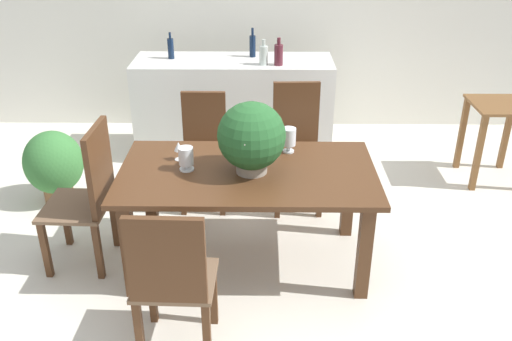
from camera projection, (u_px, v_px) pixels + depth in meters
ground_plane at (249, 248)px, 4.27m from camera, size 7.04×7.04×0.00m
back_wall at (254, 10)px, 6.00m from camera, size 6.40×0.10×2.60m
dining_table at (248, 185)px, 3.84m from camera, size 1.76×0.98×0.75m
chair_far_left at (204, 144)px, 4.71m from camera, size 0.41×0.41×0.97m
chair_near_left at (171, 278)px, 3.05m from camera, size 0.47×0.43×1.00m
chair_far_right at (296, 140)px, 4.70m from camera, size 0.45×0.49×1.05m
chair_head_end at (90, 191)px, 3.87m from camera, size 0.46×0.49×1.06m
flower_centerpiece at (251, 137)px, 3.65m from camera, size 0.46×0.46×0.49m
crystal_vase_left at (186, 157)px, 3.75m from camera, size 0.10×0.10×0.16m
crystal_vase_center_near at (289, 138)px, 4.00m from camera, size 0.10×0.10×0.18m
wine_glass at (178, 148)px, 3.89m from camera, size 0.06×0.06×0.14m
kitchen_counter at (234, 107)px, 5.64m from camera, size 1.95×0.64×0.98m
wine_bottle_tall at (264, 55)px, 5.23m from camera, size 0.08×0.08×0.24m
wine_bottle_amber at (279, 54)px, 5.22m from camera, size 0.08×0.08×0.26m
wine_bottle_clear at (171, 48)px, 5.42m from camera, size 0.06×0.06×0.26m
wine_bottle_green at (252, 46)px, 5.48m from camera, size 0.06×0.06×0.28m
side_table at (497, 125)px, 5.07m from camera, size 0.51×0.54×0.75m
potted_plant_floor at (54, 164)px, 4.77m from camera, size 0.50×0.50×0.65m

